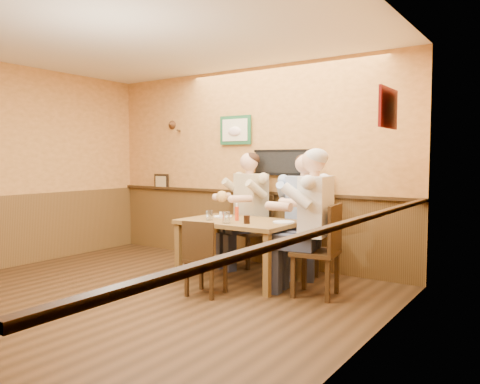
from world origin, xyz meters
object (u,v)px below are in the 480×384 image
object	(u,v)px
diner_blue_polo	(304,220)
chair_near_side	(206,257)
chair_back_right	(304,236)
water_glass_mid	(226,217)
chair_right_end	(316,250)
diner_tan_shirt	(251,215)
salt_shaker	(221,215)
dining_table	(239,228)
chair_back_left	(251,230)
cola_tumbler	(247,219)
water_glass_left	(209,215)
pepper_shaker	(228,215)
hot_sauce_bottle	(237,213)
diner_white_elder	(316,230)

from	to	relation	value
diner_blue_polo	chair_near_side	bearing A→B (deg)	-126.33
chair_back_right	water_glass_mid	size ratio (longest dim) A/B	7.32
chair_right_end	diner_tan_shirt	xyz separation A→B (m)	(-1.39, 0.83, 0.21)
salt_shaker	dining_table	bearing A→B (deg)	-0.32
chair_back_left	chair_back_right	size ratio (longest dim) A/B	1.02
diner_tan_shirt	cola_tumbler	size ratio (longest dim) A/B	14.74
chair_back_left	water_glass_left	bearing A→B (deg)	-67.96
pepper_shaker	chair_back_left	bearing A→B (deg)	100.49
hot_sauce_bottle	dining_table	bearing A→B (deg)	96.06
diner_blue_polo	water_glass_mid	xyz separation A→B (m)	(-0.46, -1.10, 0.12)
diner_white_elder	hot_sauce_bottle	world-z (taller)	diner_white_elder
chair_back_left	diner_blue_polo	world-z (taller)	diner_blue_polo
chair_back_left	diner_tan_shirt	xyz separation A→B (m)	(0.00, 0.00, 0.21)
diner_tan_shirt	diner_white_elder	bearing A→B (deg)	-10.36
chair_back_right	diner_tan_shirt	xyz separation A→B (m)	(-0.82, -0.03, 0.22)
chair_back_left	diner_white_elder	size ratio (longest dim) A/B	0.69
diner_blue_polo	diner_white_elder	size ratio (longest dim) A/B	0.97
dining_table	chair_back_left	world-z (taller)	chair_back_left
chair_near_side	water_glass_left	distance (m)	0.73
water_glass_mid	salt_shaker	distance (m)	0.44
salt_shaker	diner_tan_shirt	bearing A→B (deg)	93.62
diner_tan_shirt	water_glass_left	bearing A→B (deg)	-67.96
diner_tan_shirt	water_glass_mid	distance (m)	1.14
chair_near_side	diner_blue_polo	world-z (taller)	diner_blue_polo
chair_back_left	hot_sauce_bottle	size ratio (longest dim) A/B	5.19
diner_white_elder	water_glass_mid	xyz separation A→B (m)	(-1.03, -0.25, 0.09)
diner_blue_polo	chair_back_right	bearing A→B (deg)	0.00
dining_table	cola_tumbler	distance (m)	0.36
diner_white_elder	water_glass_mid	size ratio (longest dim) A/B	10.77
chair_back_right	chair_back_left	bearing A→B (deg)	161.94
chair_back_right	chair_right_end	distance (m)	1.02
chair_near_side	diner_white_elder	xyz separation A→B (m)	(1.01, 0.64, 0.31)
hot_sauce_bottle	diner_blue_polo	bearing A→B (deg)	60.23
diner_tan_shirt	salt_shaker	size ratio (longest dim) A/B	17.36
water_glass_mid	chair_right_end	bearing A→B (deg)	13.43
chair_back_left	diner_blue_polo	size ratio (longest dim) A/B	0.71
diner_tan_shirt	diner_blue_polo	bearing A→B (deg)	22.24
chair_back_right	salt_shaker	xyz separation A→B (m)	(-0.77, -0.79, 0.30)
dining_table	diner_tan_shirt	world-z (taller)	diner_tan_shirt
dining_table	water_glass_left	size ratio (longest dim) A/B	11.34
dining_table	chair_near_side	xyz separation A→B (m)	(0.05, -0.70, -0.24)
water_glass_left	pepper_shaker	xyz separation A→B (m)	(0.11, 0.24, -0.02)
diner_white_elder	water_glass_left	world-z (taller)	diner_white_elder
diner_tan_shirt	salt_shaker	world-z (taller)	diner_tan_shirt
chair_back_left	diner_tan_shirt	bearing A→B (deg)	0.00
chair_back_right	salt_shaker	distance (m)	1.15
chair_back_right	water_glass_left	bearing A→B (deg)	-148.43
chair_right_end	pepper_shaker	world-z (taller)	chair_right_end
dining_table	diner_white_elder	size ratio (longest dim) A/B	0.97
chair_near_side	hot_sauce_bottle	bearing A→B (deg)	-95.00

